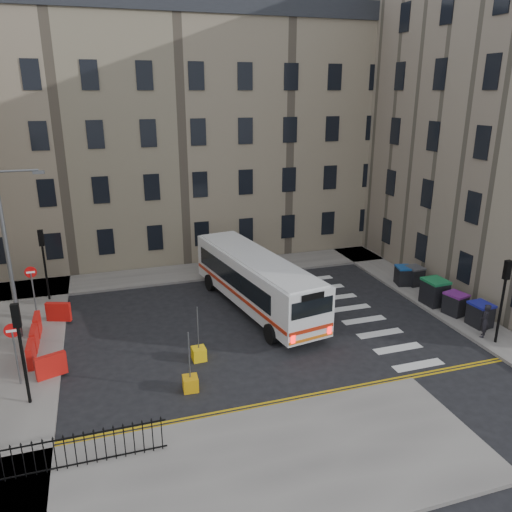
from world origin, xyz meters
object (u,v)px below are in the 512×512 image
wheelie_bin_e (404,275)px  bollard_chevron (190,384)px  bus (256,280)px  wheelie_bin_b (455,304)px  pedestrian (485,321)px  bollard_yellow (199,354)px  streetlamp (8,255)px  wheelie_bin_d (414,276)px  wheelie_bin_c (435,292)px  wheelie_bin_a (480,314)px

wheelie_bin_e → bollard_chevron: (-14.61, -7.18, -0.43)m
bus → bollard_chevron: 8.52m
wheelie_bin_b → bollard_chevron: size_ratio=2.11×
bus → wheelie_bin_e: bearing=-7.5°
wheelie_bin_b → wheelie_bin_e: wheelie_bin_b is taller
bus → wheelie_bin_e: 9.72m
pedestrian → bollard_yellow: (-13.55, 2.28, -0.69)m
streetlamp → bus: (12.01, -0.05, -2.61)m
wheelie_bin_d → wheelie_bin_e: wheelie_bin_d is taller
wheelie_bin_b → wheelie_bin_e: bearing=77.8°
wheelie_bin_c → bollard_yellow: size_ratio=2.42×
bus → bollard_yellow: size_ratio=18.75×
bollard_chevron → pedestrian: bearing=-0.1°
streetlamp → wheelie_bin_c: streetlamp is taller
wheelie_bin_d → bollard_yellow: 15.16m
streetlamp → pedestrian: size_ratio=4.82×
streetlamp → bollard_yellow: streetlamp is taller
bollard_chevron → wheelie_bin_b: bearing=9.9°
wheelie_bin_a → wheelie_bin_c: (-0.52, 3.00, 0.12)m
streetlamp → wheelie_bin_b: bearing=-11.1°
streetlamp → wheelie_bin_d: size_ratio=7.09×
bollard_chevron → streetlamp: bearing=135.9°
pedestrian → bus: bearing=-77.8°
wheelie_bin_d → wheelie_bin_b: bearing=-99.1°
streetlamp → wheelie_bin_b: size_ratio=6.44×
wheelie_bin_d → bollard_chevron: wheelie_bin_d is taller
bus → wheelie_bin_d: 10.31m
wheelie_bin_b → wheelie_bin_d: bearing=70.1°
wheelie_bin_a → bollard_yellow: 14.30m
wheelie_bin_b → wheelie_bin_a: bearing=-93.0°
wheelie_bin_e → bollard_yellow: wheelie_bin_e is taller
wheelie_bin_c → bollard_chevron: wheelie_bin_c is taller
wheelie_bin_e → bollard_chevron: bearing=-140.9°
wheelie_bin_b → wheelie_bin_e: (-0.14, 4.60, -0.02)m
bus → wheelie_bin_a: (10.09, -5.74, -0.96)m
wheelie_bin_a → pedestrian: (-0.68, -1.06, 0.23)m
bus → wheelie_bin_b: 10.71m
pedestrian → wheelie_bin_e: bearing=-133.9°
wheelie_bin_b → streetlamp: bearing=155.1°
streetlamp → bus: size_ratio=0.72×
wheelie_bin_c → pedestrian: bearing=-94.8°
wheelie_bin_d → wheelie_bin_e: size_ratio=0.95×
bus → wheelie_bin_b: bus is taller
bus → bollard_chevron: (-4.95, -6.79, -1.43)m
bus → wheelie_bin_c: size_ratio=7.76×
wheelie_bin_b → wheelie_bin_c: wheelie_bin_c is taller
wheelie_bin_c → bus: bearing=161.6°
wheelie_bin_a → wheelie_bin_c: size_ratio=0.84×
streetlamp → bollard_chevron: streetlamp is taller
streetlamp → wheelie_bin_e: (21.67, 0.34, -3.61)m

